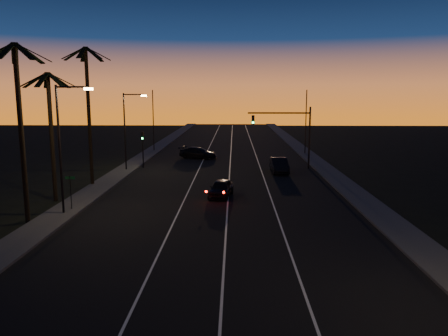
{
  "coord_description": "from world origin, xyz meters",
  "views": [
    {
      "loc": [
        0.99,
        -9.46,
        8.35
      ],
      "look_at": [
        0.19,
        24.24,
        2.66
      ],
      "focal_mm": 35.0,
      "sensor_mm": 36.0,
      "label": 1
    }
  ],
  "objects_px": {
    "signal_mast": "(289,127)",
    "lead_car": "(221,188)",
    "cross_car": "(198,153)",
    "right_car": "(279,165)"
  },
  "relations": [
    {
      "from": "signal_mast",
      "to": "right_car",
      "type": "distance_m",
      "value": 5.04
    },
    {
      "from": "signal_mast",
      "to": "cross_car",
      "type": "xyz_separation_m",
      "value": [
        -10.93,
        7.56,
        -4.04
      ]
    },
    {
      "from": "lead_car",
      "to": "cross_car",
      "type": "distance_m",
      "value": 22.1
    },
    {
      "from": "signal_mast",
      "to": "lead_car",
      "type": "height_order",
      "value": "signal_mast"
    },
    {
      "from": "signal_mast",
      "to": "cross_car",
      "type": "distance_m",
      "value": 13.89
    },
    {
      "from": "lead_car",
      "to": "right_car",
      "type": "height_order",
      "value": "right_car"
    },
    {
      "from": "cross_car",
      "to": "lead_car",
      "type": "bearing_deg",
      "value": -80.35
    },
    {
      "from": "lead_car",
      "to": "cross_car",
      "type": "bearing_deg",
      "value": 99.65
    },
    {
      "from": "signal_mast",
      "to": "cross_car",
      "type": "bearing_deg",
      "value": 145.31
    },
    {
      "from": "cross_car",
      "to": "signal_mast",
      "type": "bearing_deg",
      "value": -34.69
    }
  ]
}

